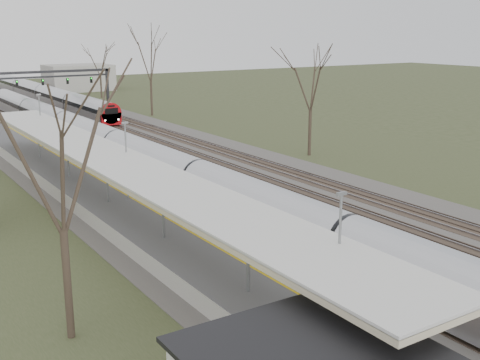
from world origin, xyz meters
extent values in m
cube|color=#474442|center=(0.00, 55.00, 0.05)|extent=(24.00, 160.00, 0.10)
cube|color=#4C3828|center=(-6.00, 55.00, 0.09)|extent=(2.60, 160.00, 0.06)
cube|color=gray|center=(-6.72, 55.00, 0.16)|extent=(0.07, 160.00, 0.12)
cube|color=gray|center=(-5.28, 55.00, 0.16)|extent=(0.07, 160.00, 0.12)
cube|color=#4C3828|center=(-2.50, 55.00, 0.09)|extent=(2.60, 160.00, 0.06)
cube|color=gray|center=(-3.22, 55.00, 0.16)|extent=(0.07, 160.00, 0.12)
cube|color=gray|center=(-1.78, 55.00, 0.16)|extent=(0.07, 160.00, 0.12)
cube|color=#4C3828|center=(1.00, 55.00, 0.09)|extent=(2.60, 160.00, 0.06)
cube|color=gray|center=(0.28, 55.00, 0.16)|extent=(0.07, 160.00, 0.12)
cube|color=gray|center=(1.72, 55.00, 0.16)|extent=(0.07, 160.00, 0.12)
cube|color=#4C3828|center=(4.50, 55.00, 0.09)|extent=(2.60, 160.00, 0.06)
cube|color=gray|center=(3.78, 55.00, 0.16)|extent=(0.07, 160.00, 0.12)
cube|color=gray|center=(5.22, 55.00, 0.16)|extent=(0.07, 160.00, 0.12)
cube|color=#4C3828|center=(8.00, 55.00, 0.09)|extent=(2.60, 160.00, 0.06)
cube|color=gray|center=(7.28, 55.00, 0.16)|extent=(0.07, 160.00, 0.12)
cube|color=gray|center=(8.72, 55.00, 0.16)|extent=(0.07, 160.00, 0.12)
cube|color=#9E9B93|center=(-9.05, 37.50, 0.50)|extent=(3.50, 69.00, 1.00)
cylinder|color=slate|center=(-9.05, 10.00, 2.50)|extent=(0.14, 0.14, 3.00)
cylinder|color=slate|center=(-9.05, 18.00, 2.50)|extent=(0.14, 0.14, 3.00)
cylinder|color=slate|center=(-9.05, 26.00, 2.50)|extent=(0.14, 0.14, 3.00)
cylinder|color=slate|center=(-9.05, 34.00, 2.50)|extent=(0.14, 0.14, 3.00)
cylinder|color=slate|center=(-9.05, 42.00, 2.50)|extent=(0.14, 0.14, 3.00)
cylinder|color=slate|center=(-9.05, 50.00, 2.50)|extent=(0.14, 0.14, 3.00)
cube|color=silver|center=(-9.05, 33.00, 4.05)|extent=(4.10, 50.00, 0.12)
cube|color=beige|center=(-9.05, 33.00, 3.88)|extent=(4.10, 50.00, 0.25)
cube|color=black|center=(10.50, 85.00, 3.00)|extent=(0.35, 0.35, 6.00)
cube|color=black|center=(0.25, 85.00, 5.90)|extent=(21.00, 0.35, 0.35)
cube|color=black|center=(0.25, 85.00, 5.20)|extent=(21.00, 0.25, 0.25)
cube|color=black|center=(-2.50, 84.80, 4.50)|extent=(0.32, 0.22, 0.85)
sphere|color=#0CFF19|center=(-2.50, 84.66, 4.75)|extent=(0.16, 0.16, 0.16)
cube|color=black|center=(1.00, 84.80, 4.50)|extent=(0.32, 0.22, 0.85)
sphere|color=#0CFF19|center=(1.00, 84.66, 4.75)|extent=(0.16, 0.16, 0.16)
cube|color=black|center=(4.50, 84.80, 4.50)|extent=(0.32, 0.22, 0.85)
sphere|color=#0CFF19|center=(4.50, 84.66, 4.75)|extent=(0.16, 0.16, 0.16)
cube|color=black|center=(8.00, 84.80, 4.50)|extent=(0.32, 0.22, 0.85)
sphere|color=#0CFF19|center=(8.00, 84.66, 4.75)|extent=(0.16, 0.16, 0.16)
cylinder|color=#2D231C|center=(-16.00, 20.00, 2.25)|extent=(0.30, 0.30, 4.50)
cylinder|color=#2D231C|center=(14.00, 42.00, 2.25)|extent=(0.30, 0.30, 4.50)
cube|color=#B7B9C2|center=(-2.50, 48.90, 1.10)|extent=(2.55, 90.00, 1.60)
cylinder|color=#B7B9C2|center=(-2.50, 48.90, 1.75)|extent=(2.60, 89.70, 2.60)
cube|color=black|center=(-2.50, 48.90, 1.85)|extent=(2.62, 89.40, 0.55)
cube|color=black|center=(-2.50, 48.90, 0.17)|extent=(1.80, 89.00, 0.35)
cube|color=#B7B9C2|center=(4.50, 105.82, 1.10)|extent=(2.55, 75.00, 1.60)
cylinder|color=#B7B9C2|center=(4.50, 105.82, 1.75)|extent=(2.60, 74.70, 2.60)
cube|color=black|center=(4.50, 105.82, 1.85)|extent=(2.62, 74.40, 0.55)
cube|color=#9F090D|center=(4.50, 68.42, 1.05)|extent=(2.55, 0.50, 1.50)
cylinder|color=#9F090D|center=(4.50, 68.47, 1.75)|extent=(2.60, 0.60, 2.60)
cube|color=black|center=(4.50, 68.20, 2.05)|extent=(1.70, 0.12, 0.70)
sphere|color=white|center=(3.65, 68.22, 0.95)|extent=(0.22, 0.22, 0.22)
sphere|color=white|center=(5.35, 68.22, 0.95)|extent=(0.22, 0.22, 0.22)
cube|color=black|center=(4.50, 105.82, 0.17)|extent=(1.80, 74.00, 0.35)
imported|color=#302A52|center=(-9.16, 11.69, 1.83)|extent=(0.55, 0.69, 1.66)
camera|label=1|loc=(-22.05, -1.41, 11.73)|focal=45.00mm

